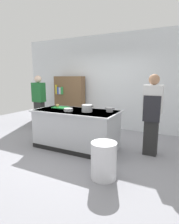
# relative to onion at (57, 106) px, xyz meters

# --- Properties ---
(ground_plane) EXTENTS (10.00, 10.00, 0.00)m
(ground_plane) POSITION_rel_onion_xyz_m (0.60, -0.10, -0.96)
(ground_plane) COLOR gray
(back_wall) EXTENTS (6.40, 0.12, 3.00)m
(back_wall) POSITION_rel_onion_xyz_m (0.60, 2.00, 0.54)
(back_wall) COLOR silver
(back_wall) RESTS_ON ground_plane
(counter_island) EXTENTS (1.98, 0.98, 0.90)m
(counter_island) POSITION_rel_onion_xyz_m (0.60, -0.10, -0.50)
(counter_island) COLOR #B7BABF
(counter_island) RESTS_ON ground_plane
(cutting_board) EXTENTS (0.40, 0.28, 0.02)m
(cutting_board) POSITION_rel_onion_xyz_m (0.07, 0.05, -0.05)
(cutting_board) COLOR green
(cutting_board) RESTS_ON counter_island
(onion) EXTENTS (0.08, 0.08, 0.08)m
(onion) POSITION_rel_onion_xyz_m (0.00, 0.00, 0.00)
(onion) COLOR tan
(onion) RESTS_ON cutting_board
(stock_pot) EXTENTS (0.30, 0.23, 0.16)m
(stock_pot) POSITION_rel_onion_xyz_m (0.92, -0.16, 0.02)
(stock_pot) COLOR #B7BABF
(stock_pot) RESTS_ON counter_island
(sauce_pan) EXTENTS (0.22, 0.15, 0.09)m
(sauce_pan) POSITION_rel_onion_xyz_m (1.37, 0.06, -0.01)
(sauce_pan) COLOR #99999E
(sauce_pan) RESTS_ON counter_island
(mixing_bowl) EXTENTS (0.20, 0.20, 0.07)m
(mixing_bowl) POSITION_rel_onion_xyz_m (0.51, -0.28, -0.03)
(mixing_bowl) COLOR #B7BABF
(mixing_bowl) RESTS_ON counter_island
(trash_bin) EXTENTS (0.42, 0.42, 0.61)m
(trash_bin) POSITION_rel_onion_xyz_m (1.71, -1.09, -0.65)
(trash_bin) COLOR silver
(trash_bin) RESTS_ON ground_plane
(person_chef) EXTENTS (0.38, 0.25, 1.72)m
(person_chef) POSITION_rel_onion_xyz_m (2.24, 0.27, -0.05)
(person_chef) COLOR #272727
(person_chef) RESTS_ON ground_plane
(person_guest) EXTENTS (0.38, 0.24, 1.72)m
(person_guest) POSITION_rel_onion_xyz_m (-1.28, 0.75, -0.05)
(person_guest) COLOR #2A2A2A
(person_guest) RESTS_ON ground_plane
(bookshelf) EXTENTS (1.10, 0.31, 1.70)m
(bookshelf) POSITION_rel_onion_xyz_m (-0.74, 1.70, -0.11)
(bookshelf) COLOR brown
(bookshelf) RESTS_ON ground_plane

